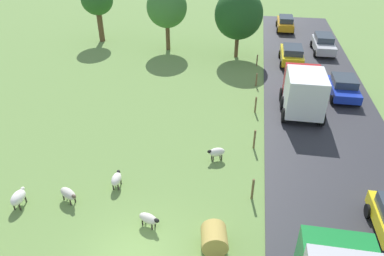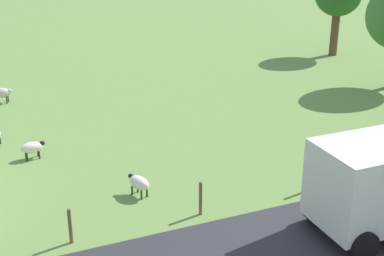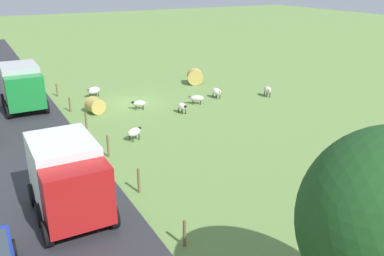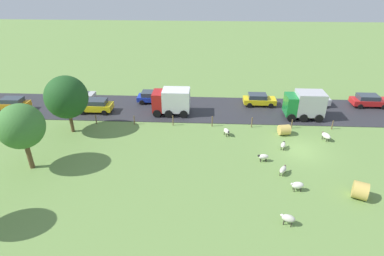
{
  "view_description": "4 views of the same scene",
  "coord_description": "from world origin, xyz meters",
  "px_view_note": "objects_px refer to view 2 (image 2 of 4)",
  "views": [
    {
      "loc": [
        4.02,
        -9.18,
        12.32
      ],
      "look_at": [
        0.95,
        8.95,
        0.9
      ],
      "focal_mm": 33.16,
      "sensor_mm": 36.0,
      "label": 1
    },
    {
      "loc": [
        19.75,
        2.15,
        9.81
      ],
      "look_at": [
        0.41,
        10.27,
        1.37
      ],
      "focal_mm": 50.94,
      "sensor_mm": 36.0,
      "label": 2
    },
    {
      "loc": [
        10.53,
        28.87,
        9.32
      ],
      "look_at": [
        -0.61,
        8.35,
        0.57
      ],
      "focal_mm": 38.6,
      "sensor_mm": 36.0,
      "label": 3
    },
    {
      "loc": [
        -26.9,
        9.4,
        16.32
      ],
      "look_at": [
        2.33,
        10.91,
        0.98
      ],
      "focal_mm": 29.21,
      "sensor_mm": 36.0,
      "label": 4
    }
  ],
  "objects_px": {
    "sheep_1": "(2,93)",
    "truck_0": "(382,183)",
    "sheep_4": "(32,148)",
    "sheep_6": "(139,183)"
  },
  "relations": [
    {
      "from": "truck_0",
      "to": "sheep_4",
      "type": "bearing_deg",
      "value": -136.23
    },
    {
      "from": "sheep_4",
      "to": "sheep_6",
      "type": "height_order",
      "value": "sheep_6"
    },
    {
      "from": "sheep_6",
      "to": "truck_0",
      "type": "height_order",
      "value": "truck_0"
    },
    {
      "from": "sheep_1",
      "to": "truck_0",
      "type": "relative_size",
      "value": 0.25
    },
    {
      "from": "sheep_1",
      "to": "sheep_6",
      "type": "xyz_separation_m",
      "value": [
        12.82,
        3.7,
        -0.04
      ]
    },
    {
      "from": "truck_0",
      "to": "sheep_6",
      "type": "bearing_deg",
      "value": -129.0
    },
    {
      "from": "sheep_4",
      "to": "sheep_6",
      "type": "xyz_separation_m",
      "value": [
        4.82,
        3.17,
        0.02
      ]
    },
    {
      "from": "sheep_1",
      "to": "truck_0",
      "type": "xyz_separation_m",
      "value": [
        18.05,
        10.16,
        1.17
      ]
    },
    {
      "from": "sheep_1",
      "to": "sheep_4",
      "type": "xyz_separation_m",
      "value": [
        8.0,
        0.53,
        -0.06
      ]
    },
    {
      "from": "sheep_6",
      "to": "sheep_4",
      "type": "bearing_deg",
      "value": -146.69
    }
  ]
}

